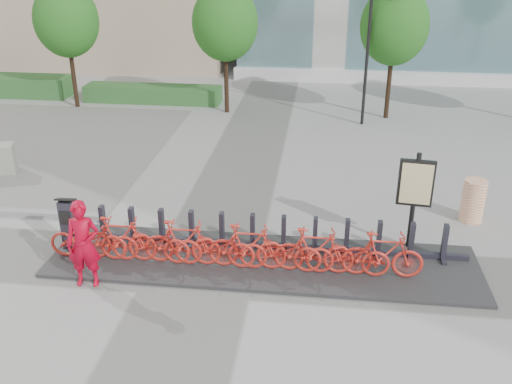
# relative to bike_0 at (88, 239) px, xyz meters

# --- Properties ---
(ground) EXTENTS (120.00, 120.00, 0.00)m
(ground) POSITION_rel_bike_0_xyz_m (2.60, 0.05, -0.55)
(ground) COLOR #9A9A9A
(hedge_b) EXTENTS (6.00, 1.20, 0.70)m
(hedge_b) POSITION_rel_bike_0_xyz_m (-2.40, 13.25, -0.20)
(hedge_b) COLOR #366A30
(hedge_b) RESTS_ON ground
(tree_0) EXTENTS (2.60, 2.60, 5.10)m
(tree_0) POSITION_rel_bike_0_xyz_m (-5.40, 12.05, 3.04)
(tree_0) COLOR black
(tree_0) RESTS_ON ground
(tree_1) EXTENTS (2.60, 2.60, 5.10)m
(tree_1) POSITION_rel_bike_0_xyz_m (1.10, 12.05, 3.04)
(tree_1) COLOR black
(tree_1) RESTS_ON ground
(tree_2) EXTENTS (2.60, 2.60, 5.10)m
(tree_2) POSITION_rel_bike_0_xyz_m (7.60, 12.05, 3.04)
(tree_2) COLOR black
(tree_2) RESTS_ON ground
(streetlamp) EXTENTS (2.00, 0.20, 5.00)m
(streetlamp) POSITION_rel_bike_0_xyz_m (6.60, 11.05, 2.58)
(streetlamp) COLOR black
(streetlamp) RESTS_ON ground
(dock_pad) EXTENTS (9.60, 2.40, 0.08)m
(dock_pad) POSITION_rel_bike_0_xyz_m (3.90, 0.35, -0.51)
(dock_pad) COLOR #2F2F31
(dock_pad) RESTS_ON ground
(dock_rail_posts) EXTENTS (8.02, 0.50, 0.85)m
(dock_rail_posts) POSITION_rel_bike_0_xyz_m (3.96, 0.82, -0.04)
(dock_rail_posts) COLOR #25252F
(dock_rail_posts) RESTS_ON dock_pad
(bike_0) EXTENTS (1.79, 0.62, 0.94)m
(bike_0) POSITION_rel_bike_0_xyz_m (0.00, 0.00, 0.00)
(bike_0) COLOR red
(bike_0) RESTS_ON dock_pad
(bike_1) EXTENTS (1.73, 0.49, 1.04)m
(bike_1) POSITION_rel_bike_0_xyz_m (0.72, 0.00, 0.05)
(bike_1) COLOR red
(bike_1) RESTS_ON dock_pad
(bike_2) EXTENTS (1.79, 0.62, 0.94)m
(bike_2) POSITION_rel_bike_0_xyz_m (1.44, 0.00, 0.00)
(bike_2) COLOR red
(bike_2) RESTS_ON dock_pad
(bike_3) EXTENTS (1.73, 0.49, 1.04)m
(bike_3) POSITION_rel_bike_0_xyz_m (2.16, 0.00, 0.05)
(bike_3) COLOR red
(bike_3) RESTS_ON dock_pad
(bike_4) EXTENTS (1.79, 0.62, 0.94)m
(bike_4) POSITION_rel_bike_0_xyz_m (2.88, 0.00, 0.00)
(bike_4) COLOR red
(bike_4) RESTS_ON dock_pad
(bike_5) EXTENTS (1.73, 0.49, 1.04)m
(bike_5) POSITION_rel_bike_0_xyz_m (3.60, 0.00, 0.05)
(bike_5) COLOR red
(bike_5) RESTS_ON dock_pad
(bike_6) EXTENTS (1.79, 0.62, 0.94)m
(bike_6) POSITION_rel_bike_0_xyz_m (4.32, 0.00, 0.00)
(bike_6) COLOR red
(bike_6) RESTS_ON dock_pad
(bike_7) EXTENTS (1.73, 0.49, 1.04)m
(bike_7) POSITION_rel_bike_0_xyz_m (5.04, 0.00, 0.05)
(bike_7) COLOR red
(bike_7) RESTS_ON dock_pad
(bike_8) EXTENTS (1.79, 0.62, 0.94)m
(bike_8) POSITION_rel_bike_0_xyz_m (5.76, 0.00, 0.00)
(bike_8) COLOR red
(bike_8) RESTS_ON dock_pad
(bike_9) EXTENTS (1.73, 0.49, 1.04)m
(bike_9) POSITION_rel_bike_0_xyz_m (6.48, 0.00, 0.05)
(bike_9) COLOR red
(bike_9) RESTS_ON dock_pad
(kiosk) EXTENTS (0.40, 0.34, 1.29)m
(kiosk) POSITION_rel_bike_0_xyz_m (-0.61, 0.42, 0.15)
(kiosk) COLOR #25252F
(kiosk) RESTS_ON dock_pad
(worker_red) EXTENTS (0.75, 0.54, 1.91)m
(worker_red) POSITION_rel_bike_0_xyz_m (0.33, -0.92, 0.41)
(worker_red) COLOR #B5031E
(worker_red) RESTS_ON ground
(construction_barrel) EXTENTS (0.75, 0.75, 1.12)m
(construction_barrel) POSITION_rel_bike_0_xyz_m (9.00, 3.09, 0.01)
(construction_barrel) COLOR orange
(construction_barrel) RESTS_ON ground
(map_sign) EXTENTS (0.79, 0.21, 2.40)m
(map_sign) POSITION_rel_bike_0_xyz_m (7.22, 1.38, 1.04)
(map_sign) COLOR black
(map_sign) RESTS_ON ground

